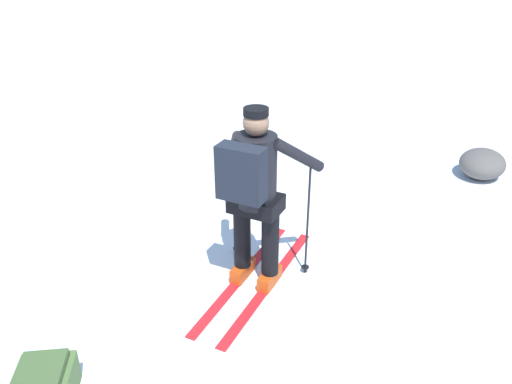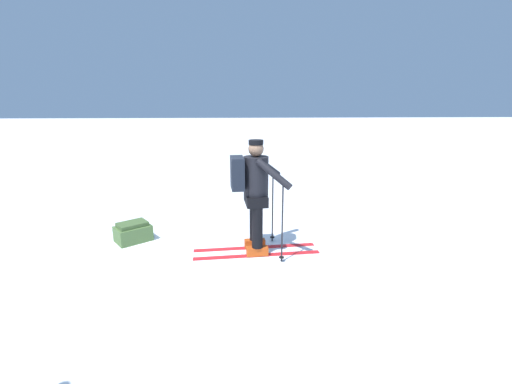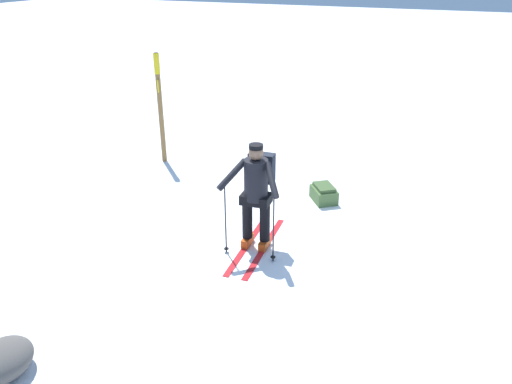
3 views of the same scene
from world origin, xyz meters
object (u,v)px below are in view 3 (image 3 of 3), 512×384
(skier, at_px, (257,189))
(trail_marker, at_px, (160,100))
(rock_boulder, at_px, (2,361))
(dropped_backpack, at_px, (324,194))

(skier, bearing_deg, trail_marker, -127.42)
(trail_marker, bearing_deg, skier, 52.58)
(rock_boulder, bearing_deg, trail_marker, -163.16)
(dropped_backpack, relative_size, trail_marker, 0.28)
(skier, xyz_separation_m, dropped_backpack, (-1.84, 0.50, -0.78))
(dropped_backpack, bearing_deg, skier, -15.23)
(skier, xyz_separation_m, rock_boulder, (3.36, -1.38, -0.74))
(skier, bearing_deg, dropped_backpack, 164.77)
(dropped_backpack, xyz_separation_m, rock_boulder, (5.20, -1.89, 0.04))
(skier, distance_m, rock_boulder, 3.71)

